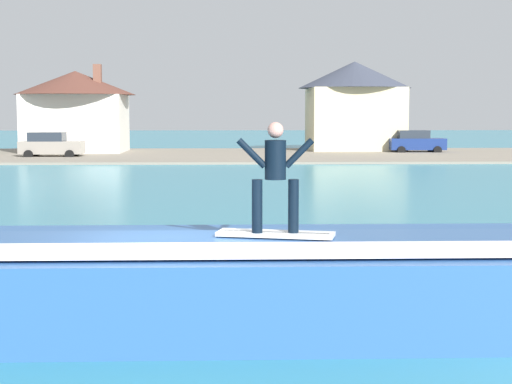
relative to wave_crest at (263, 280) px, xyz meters
name	(u,v)px	position (x,y,z in m)	size (l,w,h in m)	color
ground_plane	(165,328)	(-1.52, -0.32, -0.67)	(260.00, 260.00, 0.00)	teal
wave_crest	(263,280)	(0.00, 0.00, 0.00)	(10.01, 3.92, 1.42)	#2C5996
surfboard	(276,234)	(0.18, -0.31, 0.78)	(1.84, 0.90, 0.06)	white
surfer	(275,171)	(0.17, -0.39, 1.74)	(1.17, 0.32, 1.67)	black
shoreline_bank	(217,155)	(-1.52, 46.60, -0.59)	(120.00, 18.97, 0.15)	gray
car_near_shore	(51,145)	(-13.32, 44.25, 0.28)	(4.41, 2.25, 1.86)	gray
car_far_shore	(416,142)	(14.17, 49.45, 0.28)	(4.38, 2.03, 1.86)	navy
house_with_chimney	(76,106)	(-12.68, 50.41, 3.07)	(9.42, 9.42, 6.97)	silver
house_gabled_white	(354,102)	(9.85, 53.36, 3.43)	(9.36, 9.36, 7.47)	beige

